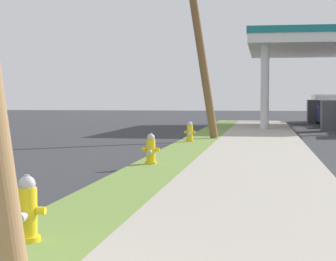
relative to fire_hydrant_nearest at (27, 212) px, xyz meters
name	(u,v)px	position (x,y,z in m)	size (l,w,h in m)	color
fire_hydrant_nearest	(27,212)	(0.00, 0.00, 0.00)	(0.42, 0.38, 0.74)	yellow
fire_hydrant_second	(151,151)	(-0.11, 8.05, 0.00)	(0.42, 0.38, 0.74)	yellow
fire_hydrant_third	(190,133)	(-0.09, 15.74, 0.00)	(0.42, 0.37, 0.74)	yellow
utility_pole_midground	(194,8)	(-0.15, 17.65, 4.80)	(2.43, 0.71, 10.09)	brown
car_navy_by_near_pump	(332,113)	(6.99, 34.40, 0.28)	(2.07, 4.56, 1.57)	navy
truck_white_on_apron	(328,110)	(7.04, 37.67, 0.47)	(2.38, 5.49, 1.97)	white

